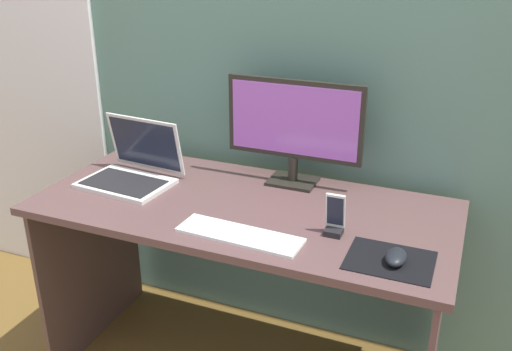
{
  "coord_description": "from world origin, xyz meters",
  "views": [
    {
      "loc": [
        0.72,
        -1.63,
        1.63
      ],
      "look_at": [
        0.06,
        -0.02,
        0.89
      ],
      "focal_mm": 39.42,
      "sensor_mm": 36.0,
      "label": 1
    }
  ],
  "objects_px": {
    "laptop": "(132,170)",
    "keyboard_external": "(240,235)",
    "monitor": "(294,127)",
    "mouse": "(396,257)",
    "phone_in_dock": "(335,220)"
  },
  "relations": [
    {
      "from": "mouse",
      "to": "monitor",
      "type": "bearing_deg",
      "value": 136.71
    },
    {
      "from": "monitor",
      "to": "laptop",
      "type": "height_order",
      "value": "monitor"
    },
    {
      "from": "mouse",
      "to": "phone_in_dock",
      "type": "relative_size",
      "value": 0.72
    },
    {
      "from": "keyboard_external",
      "to": "phone_in_dock",
      "type": "distance_m",
      "value": 0.3
    },
    {
      "from": "monitor",
      "to": "laptop",
      "type": "distance_m",
      "value": 0.64
    },
    {
      "from": "monitor",
      "to": "laptop",
      "type": "relative_size",
      "value": 1.47
    },
    {
      "from": "laptop",
      "to": "phone_in_dock",
      "type": "bearing_deg",
      "value": -7.59
    },
    {
      "from": "laptop",
      "to": "keyboard_external",
      "type": "distance_m",
      "value": 0.61
    },
    {
      "from": "laptop",
      "to": "keyboard_external",
      "type": "relative_size",
      "value": 0.87
    },
    {
      "from": "laptop",
      "to": "mouse",
      "type": "bearing_deg",
      "value": -11.65
    },
    {
      "from": "keyboard_external",
      "to": "mouse",
      "type": "distance_m",
      "value": 0.48
    },
    {
      "from": "laptop",
      "to": "monitor",
      "type": "bearing_deg",
      "value": 21.14
    },
    {
      "from": "laptop",
      "to": "keyboard_external",
      "type": "bearing_deg",
      "value": -23.34
    },
    {
      "from": "monitor",
      "to": "keyboard_external",
      "type": "relative_size",
      "value": 1.28
    },
    {
      "from": "keyboard_external",
      "to": "mouse",
      "type": "height_order",
      "value": "mouse"
    }
  ]
}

